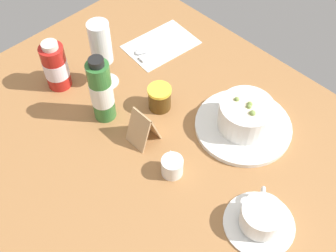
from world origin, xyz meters
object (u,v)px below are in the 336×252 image
Objects in this scene: porridge_bowl at (245,118)px; sauce_bottle_red at (56,66)px; coffee_cup at (259,220)px; jam_jar at (160,98)px; creamer_jug at (172,166)px; sauce_bottle_green at (101,91)px; menu_card at (143,127)px; cutlery_setting at (160,45)px; wine_glass at (101,46)px.

sauce_bottle_red reaches higher than porridge_bowl.
coffee_cup is 2.29× the size of jam_jar.
sauce_bottle_green is (22.77, 0.11, 6.05)cm from creamer_jug.
menu_card is at bearing -171.24° from sauce_bottle_green.
sauce_bottle_green reaches higher than porridge_bowl.
porridge_bowl reaches higher than coffee_cup.
menu_card is at bearing -172.67° from sauce_bottle_red.
jam_jar is (-16.34, 15.61, 2.92)cm from cutlery_setting.
sauce_bottle_red is (16.17, 1.78, -2.15)cm from sauce_bottle_green.
coffee_cup is at bearing 136.00° from porridge_bowl.
wine_glass is at bearing 21.56° from porridge_bowl.
creamer_jug is at bearing -179.71° from sauce_bottle_green.
coffee_cup is (-17.86, 17.25, -0.97)cm from porridge_bowl.
creamer_jug reaches higher than cutlery_setting.
porridge_bowl reaches higher than jam_jar.
porridge_bowl is at bearing -151.83° from sauce_bottle_red.
porridge_bowl is 2.56× the size of menu_card.
coffee_cup is 37.20cm from jam_jar.
wine_glass is 11.67cm from sauce_bottle_green.
sauce_bottle_green is at bearing 4.49° from coffee_cup.
sauce_bottle_red is at bearing 49.07° from wine_glass.
sauce_bottle_red is at bearing 29.03° from jam_jar.
wine_glass is at bearing -40.49° from sauce_bottle_green.
porridge_bowl is 47.63cm from sauce_bottle_red.
sauce_bottle_red is at bearing 7.33° from menu_card.
sauce_bottle_green reaches higher than coffee_cup.
sauce_bottle_green is at bearing 8.76° from menu_card.
sauce_bottle_green is at bearing 108.73° from cutlery_setting.
cutlery_setting is at bearing -23.95° from coffee_cup.
menu_card is at bearing -8.79° from creamer_jug.
wine_glass reaches higher than sauce_bottle_red.
wine_glass reaches higher than coffee_cup.
sauce_bottle_red reaches higher than cutlery_setting.
creamer_jug is 39.18cm from sauce_bottle_red.
sauce_bottle_green reaches higher than jam_jar.
porridge_bowl is 1.12× the size of cutlery_setting.
creamer_jug is at bearing 171.21° from menu_card.
cutlery_setting is 29.47cm from sauce_bottle_green.
sauce_bottle_green is 16.41cm from sauce_bottle_red.
porridge_bowl is 4.11× the size of creamer_jug.
porridge_bowl is at bearing -158.44° from wine_glass.
porridge_bowl is at bearing -126.55° from menu_card.
jam_jar is 0.46× the size of sauce_bottle_red.
cutlery_setting is at bearing -10.02° from porridge_bowl.
wine_glass is (-0.69, 19.65, 11.87)cm from cutlery_setting.
porridge_bowl is at bearing -98.25° from creamer_jug.
sauce_bottle_red is at bearing 6.28° from sauce_bottle_green.
cutlery_setting is 3.25× the size of jam_jar.
porridge_bowl is 35.54cm from cutlery_setting.
cutlery_setting is 32.83cm from menu_card.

